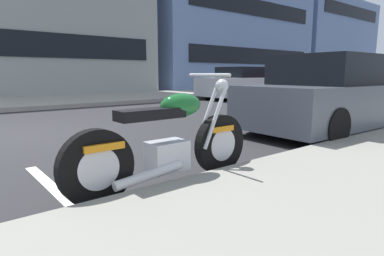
{
  "coord_description": "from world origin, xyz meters",
  "views": [
    {
      "loc": [
        -0.86,
        -6.63,
        1.13
      ],
      "look_at": [
        1.23,
        -4.05,
        0.57
      ],
      "focal_mm": 30.19,
      "sensor_mm": 36.0,
      "label": 1
    }
  ],
  "objects": [
    {
      "name": "car_opposite_curb",
      "position": [
        10.25,
        3.36,
        0.68
      ],
      "size": [
        4.34,
        2.0,
        1.42
      ],
      "rotation": [
        0.0,
        0.0,
        3.11
      ],
      "color": "silver",
      "rests_on": "ground"
    },
    {
      "name": "sidewalk_far_curb",
      "position": [
        12.0,
        6.64,
        0.07
      ],
      "size": [
        120.0,
        5.0,
        0.14
      ],
      "primitive_type": "cube",
      "color": "gray",
      "rests_on": "ground"
    },
    {
      "name": "parking_stall_stripe",
      "position": [
        0.0,
        -3.54,
        0.0
      ],
      "size": [
        0.12,
        2.2,
        0.01
      ],
      "primitive_type": "cube",
      "color": "silver",
      "rests_on": "ground"
    },
    {
      "name": "townhouse_far_uphill",
      "position": [
        31.75,
        13.88,
        4.18
      ],
      "size": [
        12.36,
        9.95,
        8.36
      ],
      "color": "#6B84B2",
      "rests_on": "ground"
    },
    {
      "name": "parked_motorcycle",
      "position": [
        0.94,
        -4.04,
        0.44
      ],
      "size": [
        2.15,
        0.62,
        1.14
      ],
      "rotation": [
        0.0,
        0.0,
        0.01
      ],
      "color": "black",
      "rests_on": "ground"
    },
    {
      "name": "townhouse_mid_block",
      "position": [
        17.6,
        13.63,
        5.35
      ],
      "size": [
        14.53,
        9.47,
        10.71
      ],
      "color": "#6B84B2",
      "rests_on": "ground"
    },
    {
      "name": "parked_car_second_in_row",
      "position": [
        5.38,
        -3.45,
        0.68
      ],
      "size": [
        4.37,
        1.92,
        1.47
      ],
      "rotation": [
        0.0,
        0.0,
        -0.04
      ],
      "color": "#4C515B",
      "rests_on": "ground"
    }
  ]
}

